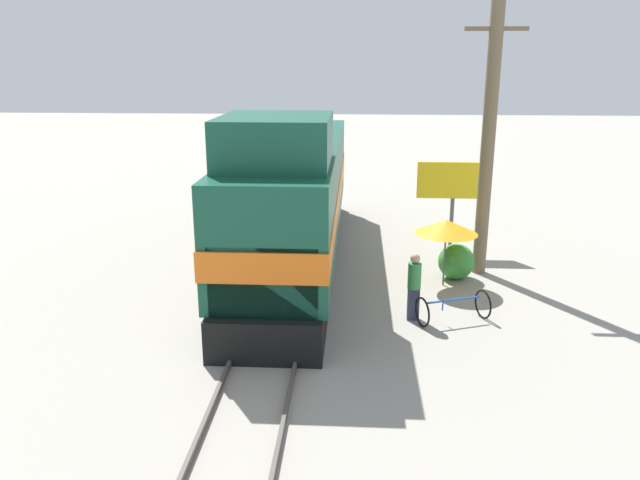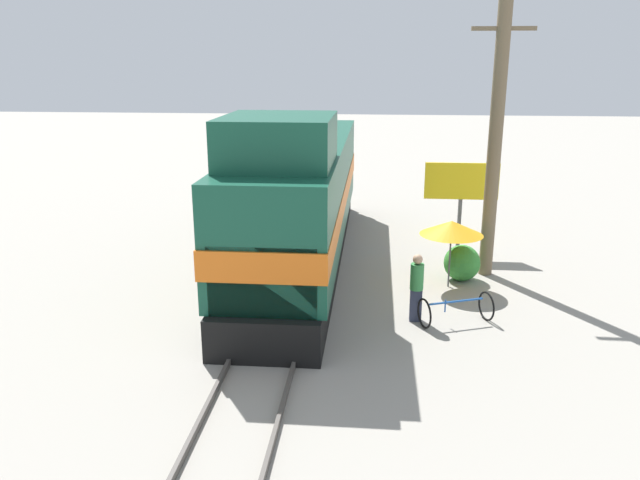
{
  "view_description": "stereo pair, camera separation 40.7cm",
  "coord_description": "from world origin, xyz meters",
  "px_view_note": "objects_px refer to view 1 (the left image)",
  "views": [
    {
      "loc": [
        1.98,
        -16.54,
        6.47
      ],
      "look_at": [
        1.2,
        -3.38,
        2.63
      ],
      "focal_mm": 35.0,
      "sensor_mm": 36.0,
      "label": 1
    },
    {
      "loc": [
        2.39,
        -16.51,
        6.47
      ],
      "look_at": [
        1.2,
        -3.38,
        2.63
      ],
      "focal_mm": 35.0,
      "sensor_mm": 36.0,
      "label": 2
    }
  ],
  "objects_px": {
    "bicycle": "(453,308)",
    "vendor_umbrella": "(446,227)",
    "locomotive": "(293,201)",
    "utility_pole": "(488,138)",
    "billboard_sign": "(453,185)",
    "person_bystander": "(414,284)"
  },
  "relations": [
    {
      "from": "bicycle",
      "to": "vendor_umbrella",
      "type": "bearing_deg",
      "value": 156.48
    },
    {
      "from": "utility_pole",
      "to": "bicycle",
      "type": "height_order",
      "value": "utility_pole"
    },
    {
      "from": "vendor_umbrella",
      "to": "billboard_sign",
      "type": "xyz_separation_m",
      "value": [
        0.7,
        3.62,
        0.54
      ]
    },
    {
      "from": "locomotive",
      "to": "vendor_umbrella",
      "type": "relative_size",
      "value": 7.51
    },
    {
      "from": "utility_pole",
      "to": "bicycle",
      "type": "xyz_separation_m",
      "value": [
        -1.39,
        -3.99,
        -3.81
      ]
    },
    {
      "from": "billboard_sign",
      "to": "bicycle",
      "type": "height_order",
      "value": "billboard_sign"
    },
    {
      "from": "utility_pole",
      "to": "person_bystander",
      "type": "height_order",
      "value": "utility_pole"
    },
    {
      "from": "vendor_umbrella",
      "to": "bicycle",
      "type": "distance_m",
      "value": 3.06
    },
    {
      "from": "billboard_sign",
      "to": "person_bystander",
      "type": "xyz_separation_m",
      "value": [
        -1.81,
        -6.22,
        -1.36
      ]
    },
    {
      "from": "locomotive",
      "to": "vendor_umbrella",
      "type": "height_order",
      "value": "locomotive"
    },
    {
      "from": "vendor_umbrella",
      "to": "utility_pole",
      "type": "bearing_deg",
      "value": 44.97
    },
    {
      "from": "utility_pole",
      "to": "locomotive",
      "type": "bearing_deg",
      "value": 176.66
    },
    {
      "from": "person_bystander",
      "to": "locomotive",
      "type": "bearing_deg",
      "value": 129.61
    },
    {
      "from": "locomotive",
      "to": "utility_pole",
      "type": "relative_size",
      "value": 1.82
    },
    {
      "from": "vendor_umbrella",
      "to": "locomotive",
      "type": "bearing_deg",
      "value": 160.7
    },
    {
      "from": "utility_pole",
      "to": "person_bystander",
      "type": "relative_size",
      "value": 4.65
    },
    {
      "from": "locomotive",
      "to": "utility_pole",
      "type": "bearing_deg",
      "value": -3.34
    },
    {
      "from": "person_bystander",
      "to": "bicycle",
      "type": "height_order",
      "value": "person_bystander"
    },
    {
      "from": "utility_pole",
      "to": "vendor_umbrella",
      "type": "height_order",
      "value": "utility_pole"
    },
    {
      "from": "utility_pole",
      "to": "billboard_sign",
      "type": "xyz_separation_m",
      "value": [
        -0.57,
        2.35,
        -1.87
      ]
    },
    {
      "from": "locomotive",
      "to": "utility_pole",
      "type": "height_order",
      "value": "utility_pole"
    },
    {
      "from": "locomotive",
      "to": "vendor_umbrella",
      "type": "distance_m",
      "value": 4.89
    }
  ]
}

